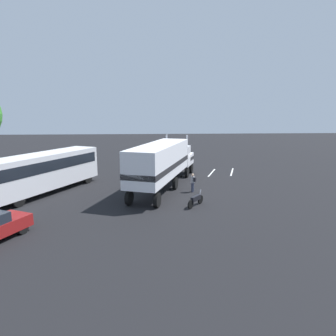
{
  "coord_description": "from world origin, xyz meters",
  "views": [
    {
      "loc": [
        -30.7,
        3.62,
        6.87
      ],
      "look_at": [
        -3.95,
        1.85,
        1.6
      ],
      "focal_mm": 30.7,
      "sensor_mm": 36.0,
      "label": 1
    }
  ],
  "objects_px": {
    "parked_bus": "(45,169)",
    "semi_truck": "(164,161)",
    "motorcycle": "(196,200)",
    "person_bystander": "(193,182)"
  },
  "relations": [
    {
      "from": "motorcycle",
      "to": "person_bystander",
      "type": "bearing_deg",
      "value": -5.32
    },
    {
      "from": "person_bystander",
      "to": "semi_truck",
      "type": "bearing_deg",
      "value": 58.05
    },
    {
      "from": "parked_bus",
      "to": "semi_truck",
      "type": "bearing_deg",
      "value": -85.19
    },
    {
      "from": "parked_bus",
      "to": "person_bystander",
      "type": "bearing_deg",
      "value": -93.01
    },
    {
      "from": "person_bystander",
      "to": "parked_bus",
      "type": "height_order",
      "value": "parked_bus"
    },
    {
      "from": "person_bystander",
      "to": "motorcycle",
      "type": "height_order",
      "value": "person_bystander"
    },
    {
      "from": "person_bystander",
      "to": "parked_bus",
      "type": "relative_size",
      "value": 0.15
    },
    {
      "from": "parked_bus",
      "to": "motorcycle",
      "type": "bearing_deg",
      "value": -109.97
    },
    {
      "from": "parked_bus",
      "to": "motorcycle",
      "type": "height_order",
      "value": "parked_bus"
    },
    {
      "from": "parked_bus",
      "to": "motorcycle",
      "type": "distance_m",
      "value": 13.18
    }
  ]
}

